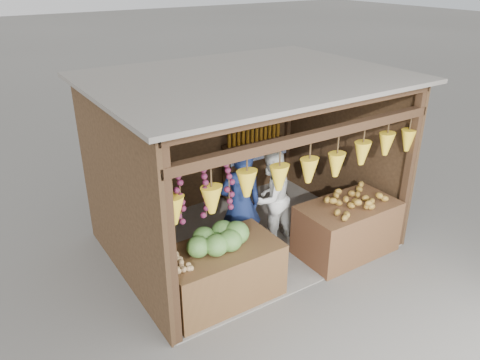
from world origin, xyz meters
name	(u,v)px	position (x,y,z in m)	size (l,w,h in m)	color
ground	(246,239)	(0.00, 0.00, 0.00)	(80.00, 80.00, 0.00)	#514F49
stall_structure	(246,144)	(-0.03, -0.04, 1.67)	(4.30, 3.30, 2.66)	slate
back_shelf	(255,152)	(1.05, 1.28, 0.87)	(1.25, 0.32, 1.32)	#382314
counter_left	(221,273)	(-1.07, -1.04, 0.39)	(1.53, 0.85, 0.78)	#4B3119
counter_right	(347,228)	(1.09, -1.12, 0.41)	(1.50, 0.85, 0.82)	#472817
stool	(155,263)	(-1.57, 0.00, 0.14)	(0.30, 0.30, 0.28)	black
man_standing	(240,205)	(-0.33, -0.36, 0.88)	(0.64, 0.42, 1.77)	navy
woman_standing	(271,198)	(0.32, -0.22, 0.76)	(0.74, 0.58, 1.53)	white
vendor_seated	(151,222)	(-1.57, 0.00, 0.82)	(0.53, 0.35, 1.09)	brown
melon_pile	(220,237)	(-1.07, -1.02, 0.94)	(1.00, 0.50, 0.32)	#1D5316
tanfruit_pile	(181,262)	(-1.67, -1.11, 0.84)	(0.34, 0.40, 0.13)	#987446
mango_pile	(352,199)	(1.09, -1.16, 0.93)	(1.40, 0.64, 0.22)	#AF3D17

